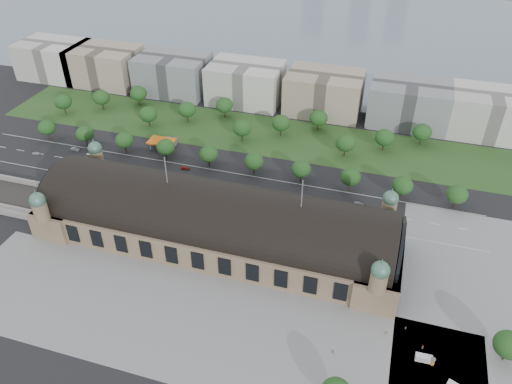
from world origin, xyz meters
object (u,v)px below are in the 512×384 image
(petrol_station, at_px, (166,141))
(parked_car_5, at_px, (197,197))
(traffic_car_5, at_px, (359,204))
(advertising_column, at_px, (433,361))
(parked_car_1, at_px, (131,186))
(pedestrian_2, at_px, (406,328))
(van_east, at_px, (423,358))
(bus_east, at_px, (295,209))
(parked_car_0, at_px, (93,183))
(pedestrian_1, at_px, (333,351))
(traffic_car_0, at_px, (36,153))
(traffic_car_4, at_px, (248,196))
(pedestrian_0, at_px, (386,333))
(parked_car_3, at_px, (157,195))
(bus_west, at_px, (191,186))
(traffic_car_1, at_px, (75,149))
(parked_car_2, at_px, (102,185))
(traffic_car_3, at_px, (185,168))
(pedestrian_5, at_px, (423,347))
(parked_car_6, at_px, (196,197))
(parked_car_4, at_px, (118,188))
(bus_mid, at_px, (256,204))

(petrol_station, height_order, parked_car_5, petrol_station)
(traffic_car_5, xyz_separation_m, advertising_column, (33.79, -78.77, 0.74))
(parked_car_1, relative_size, pedestrian_2, 2.53)
(van_east, distance_m, advertising_column, 3.14)
(bus_east, distance_m, advertising_column, 89.13)
(parked_car_0, xyz_separation_m, advertising_column, (160.22, -57.71, 0.79))
(pedestrian_1, bearing_deg, traffic_car_0, 93.17)
(traffic_car_4, bearing_deg, pedestrian_1, 43.09)
(van_east, bearing_deg, parked_car_1, 154.38)
(van_east, distance_m, pedestrian_0, 14.04)
(bus_east, height_order, advertising_column, bus_east)
(parked_car_3, distance_m, bus_west, 16.69)
(traffic_car_5, xyz_separation_m, pedestrian_1, (2.34, -83.74, 0.06))
(traffic_car_1, bearing_deg, bus_west, -102.51)
(petrol_station, height_order, van_east, petrol_station)
(traffic_car_0, height_order, pedestrian_2, pedestrian_2)
(parked_car_3, xyz_separation_m, pedestrian_0, (110.48, -50.27, 0.16))
(parked_car_2, bearing_deg, parked_car_0, -117.54)
(traffic_car_3, xyz_separation_m, traffic_car_4, (37.91, -13.50, 0.07))
(bus_east, relative_size, pedestrian_5, 7.50)
(petrol_station, bearing_deg, traffic_car_4, -29.31)
(parked_car_6, bearing_deg, pedestrian_5, 31.27)
(parked_car_1, distance_m, bus_west, 29.43)
(parked_car_0, bearing_deg, parked_car_4, 61.47)
(petrol_station, height_order, traffic_car_4, petrol_station)
(parked_car_6, distance_m, pedestrian_2, 110.64)
(parked_car_3, height_order, advertising_column, advertising_column)
(traffic_car_3, relative_size, pedestrian_0, 2.69)
(traffic_car_4, xyz_separation_m, advertising_column, (84.72, -69.93, 0.72))
(traffic_car_1, bearing_deg, parked_car_3, -113.64)
(advertising_column, relative_size, pedestrian_5, 1.83)
(traffic_car_1, relative_size, traffic_car_3, 1.04)
(parked_car_3, bearing_deg, bus_east, 62.78)
(parked_car_2, distance_m, van_east, 162.62)
(van_east, bearing_deg, traffic_car_0, 158.19)
(traffic_car_3, bearing_deg, parked_car_2, 123.69)
(bus_west, bearing_deg, pedestrian_5, -118.70)
(parked_car_6, bearing_deg, van_east, 29.29)
(traffic_car_3, bearing_deg, pedestrian_5, -127.63)
(traffic_car_3, relative_size, parked_car_6, 1.06)
(bus_east, distance_m, van_east, 86.57)
(traffic_car_0, height_order, bus_west, bus_west)
(pedestrian_0, relative_size, pedestrian_2, 0.93)
(bus_west, relative_size, bus_mid, 1.02)
(pedestrian_5, bearing_deg, parked_car_0, -102.68)
(traffic_car_4, relative_size, pedestrian_5, 2.85)
(parked_car_1, relative_size, parked_car_3, 1.13)
(traffic_car_0, distance_m, traffic_car_3, 83.12)
(traffic_car_5, xyz_separation_m, pedestrian_5, (30.63, -73.28, 0.04))
(bus_west, height_order, pedestrian_0, bus_west)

